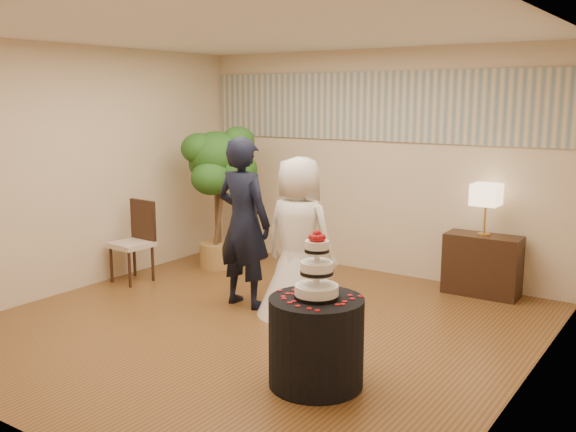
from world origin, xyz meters
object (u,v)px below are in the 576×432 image
Objects in this scene: ficus_tree at (218,196)px; side_chair at (131,242)px; bride at (299,236)px; wedding_cake at (317,264)px; groom at (244,223)px; console at (482,265)px; cake_table at (316,342)px; table_lamp at (485,210)px.

ficus_tree is 1.28m from side_chair.
wedding_cake is at bearing 127.97° from bride.
groom is at bearing -40.12° from ficus_tree.
wedding_cake is 3.72m from ficus_tree.
groom is 1.11× the size of bride.
cake_table is at bearing -97.22° from console.
groom is 2.19× the size of console.
wedding_cake is (1.66, -1.23, 0.06)m from groom.
ficus_tree is at bearing -37.90° from groom.
bride reaches higher than side_chair.
cake_table is (1.03, -1.33, -0.47)m from bride.
bride is 1.97× the size of console.
console is at bearing 0.00° from table_lamp.
table_lamp is (0.00, 0.00, 0.64)m from console.
groom reaches higher than bride.
console is at bearing 30.98° from side_chair.
cake_table is at bearing -15.12° from side_chair.
wedding_cake is (1.03, -1.33, 0.15)m from bride.
groom is at bearing 6.12° from side_chair.
groom is at bearing 8.97° from bride.
console is (1.37, 1.71, -0.47)m from bride.
bride reaches higher than table_lamp.
console is 1.43× the size of table_lamp.
wedding_cake reaches higher than console.
console is (0.34, 3.03, -0.62)m from wedding_cake.
table_lamp is at bearing -128.62° from bride.
wedding_cake is at bearing -97.22° from console.
wedding_cake is 0.65× the size of console.
table_lamp reaches higher than console.
cake_table is at bearing 127.97° from bride.
bride is 2.21× the size of cake_table.
bride is at bearing -129.61° from console.
wedding_cake is (0.00, 0.00, 0.62)m from cake_table.
table_lamp reaches higher than wedding_cake.
ficus_tree is at bearing -26.89° from bride.
wedding_cake is at bearing 145.73° from groom.
groom is 1.85× the size of side_chair.
side_chair reaches higher than cake_table.
cake_table is 3.12m from table_lamp.
cake_table is 0.89× the size of console.
side_chair is at bearing 3.96° from bride.
bride is at bearing -168.94° from groom.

